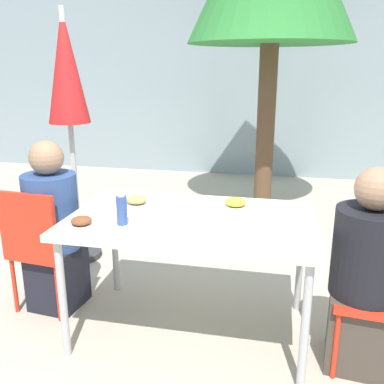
{
  "coord_description": "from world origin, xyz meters",
  "views": [
    {
      "loc": [
        0.48,
        -2.29,
        1.59
      ],
      "look_at": [
        0.0,
        0.0,
        0.9
      ],
      "focal_mm": 40.0,
      "sensor_mm": 36.0,
      "label": 1
    }
  ],
  "objects": [
    {
      "name": "bottle",
      "position": [
        -0.35,
        -0.2,
        0.84
      ],
      "size": [
        0.06,
        0.06,
        0.18
      ],
      "color": "#334C8E",
      "rests_on": "dining_table"
    },
    {
      "name": "plate_0",
      "position": [
        0.23,
        0.21,
        0.78
      ],
      "size": [
        0.24,
        0.24,
        0.07
      ],
      "color": "white",
      "rests_on": "dining_table"
    },
    {
      "name": "plate_1",
      "position": [
        -0.38,
        0.13,
        0.78
      ],
      "size": [
        0.24,
        0.24,
        0.07
      ],
      "color": "white",
      "rests_on": "dining_table"
    },
    {
      "name": "person_right",
      "position": [
        0.96,
        -0.11,
        0.52
      ],
      "size": [
        0.37,
        0.37,
        1.12
      ],
      "rotation": [
        0.0,
        0.0,
        3.02
      ],
      "color": "#473D33",
      "rests_on": "ground"
    },
    {
      "name": "plate_2",
      "position": [
        -0.55,
        -0.28,
        0.78
      ],
      "size": [
        0.21,
        0.21,
        0.06
      ],
      "color": "white",
      "rests_on": "dining_table"
    },
    {
      "name": "salad_bowl",
      "position": [
        -0.13,
        -0.27,
        0.78
      ],
      "size": [
        0.19,
        0.19,
        0.06
      ],
      "color": "white",
      "rests_on": "dining_table"
    },
    {
      "name": "drinking_cup",
      "position": [
        -0.22,
        -0.05,
        0.81
      ],
      "size": [
        0.08,
        0.08,
        0.11
      ],
      "color": "white",
      "rests_on": "dining_table"
    },
    {
      "name": "closed_umbrella",
      "position": [
        -1.18,
        0.86,
        1.48
      ],
      "size": [
        0.36,
        0.36,
        2.03
      ],
      "color": "#333333",
      "rests_on": "ground"
    },
    {
      "name": "chair_right",
      "position": [
        1.02,
        -0.04,
        0.5
      ],
      "size": [
        0.44,
        0.44,
        0.85
      ],
      "rotation": [
        0.0,
        0.0,
        3.02
      ],
      "color": "red",
      "rests_on": "ground"
    },
    {
      "name": "person_left",
      "position": [
        -0.96,
        0.1,
        0.54
      ],
      "size": [
        0.35,
        0.35,
        1.15
      ],
      "rotation": [
        0.0,
        0.0,
        -0.11
      ],
      "color": "black",
      "rests_on": "ground"
    },
    {
      "name": "building_facade",
      "position": [
        0.0,
        4.25,
        1.5
      ],
      "size": [
        10.0,
        0.2,
        3.0
      ],
      "color": "#89999E",
      "rests_on": "ground"
    },
    {
      "name": "dining_table",
      "position": [
        0.0,
        0.0,
        0.7
      ],
      "size": [
        1.42,
        0.89,
        0.75
      ],
      "color": "silver",
      "rests_on": "ground"
    },
    {
      "name": "chair_left",
      "position": [
        -1.02,
        0.03,
        0.5
      ],
      "size": [
        0.44,
        0.44,
        0.85
      ],
      "rotation": [
        0.0,
        0.0,
        -0.11
      ],
      "color": "red",
      "rests_on": "ground"
    },
    {
      "name": "ground_plane",
      "position": [
        0.0,
        0.0,
        0.0
      ],
      "size": [
        24.0,
        24.0,
        0.0
      ],
      "primitive_type": "plane",
      "color": "#B2A893"
    }
  ]
}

